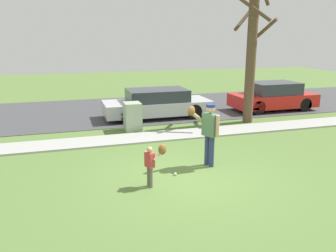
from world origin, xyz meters
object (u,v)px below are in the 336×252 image
Objects in this scene: person_adult at (209,128)px; person_child at (153,159)px; baseball at (175,174)px; utility_cabinet at (133,116)px; parked_hatchback_red at (273,97)px; street_tree_near at (252,49)px; parked_sedan_silver at (157,104)px.

person_adult is 1.99m from person_child.
baseball is at bearing -4.47° from person_adult.
baseball is at bearing 9.79° from person_child.
person_adult is at bearing 20.14° from baseball.
utility_cabinet is (-1.22, 4.28, -0.54)m from person_adult.
parked_hatchback_red is (5.93, 5.94, -0.41)m from person_adult.
utility_cabinet reaches higher than baseball.
street_tree_near reaches higher than person_adult.
utility_cabinet is (0.52, 5.14, -0.15)m from person_child.
person_adult reaches higher than parked_sedan_silver.
person_adult is 0.43× the size of parked_hatchback_red.
parked_sedan_silver is (1.43, 1.74, 0.10)m from utility_cabinet.
person_adult is 8.40m from parked_hatchback_red.
street_tree_near reaches higher than parked_sedan_silver.
parked_hatchback_red is (6.98, 6.33, 0.62)m from baseball.
parked_hatchback_red is at bearing 42.20° from baseball.
parked_sedan_silver is 1.15× the size of parked_hatchback_red.
person_adult is 1.63× the size of utility_cabinet.
street_tree_near is at bearing -1.46° from utility_cabinet.
baseball is at bearing -135.54° from street_tree_near.
baseball is 0.01× the size of street_tree_near.
parked_sedan_silver is at bearing 151.08° from street_tree_near.
person_child is 7.16m from parked_sedan_silver.
baseball is at bearing 42.20° from parked_hatchback_red.
street_tree_near is at bearing -155.36° from person_adult.
parked_sedan_silver reaches higher than utility_cabinet.
baseball is 0.02× the size of parked_hatchback_red.
parked_hatchback_red is at bearing -159.55° from person_adult.
parked_sedan_silver is (1.26, 6.41, 0.58)m from baseball.
parked_sedan_silver is (1.95, 6.89, -0.05)m from person_child.
person_child is at bearing -136.70° from street_tree_near.
parked_hatchback_red reaches higher than baseball.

